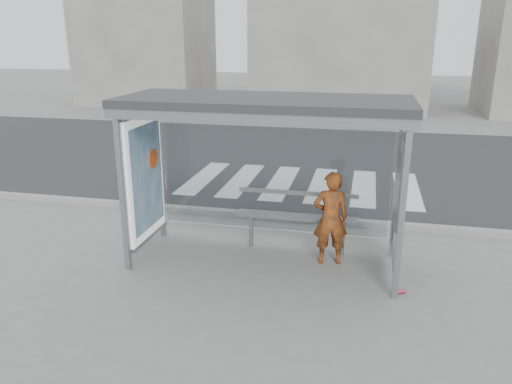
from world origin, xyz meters
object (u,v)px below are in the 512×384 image
Objects in this scene: bus_shelter at (241,139)px; bench at (296,217)px; soda_can at (401,292)px; person at (331,218)px.

bench is (0.80, 0.52, -1.38)m from bus_shelter.
bench is 16.83× the size of soda_can.
bench is at bearing -43.18° from person.
bus_shelter is 2.14× the size of bench.
bench is at bearing 32.95° from bus_shelter.
person is at bearing 143.37° from soda_can.
bus_shelter is at bearing 165.64° from soda_can.
person is 0.70m from bench.
person reaches higher than soda_can.
bus_shelter is 36.05× the size of soda_can.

